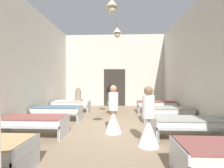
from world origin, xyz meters
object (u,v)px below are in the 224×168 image
at_px(bed_right_row_2, 167,111).
at_px(bed_left_row_3, 72,103).
at_px(bed_right_row_1, 187,123).
at_px(bed_left_row_2, 58,110).
at_px(patient_seated_primary, 149,95).
at_px(patient_seated_secondary, 78,95).
at_px(bed_left_row_1, 33,121).
at_px(potted_plant, 113,99).
at_px(nurse_near_aisle, 148,125).
at_px(nurse_mid_aisle, 113,116).
at_px(bed_right_row_3, 156,104).

xyz_separation_m(bed_right_row_2, bed_left_row_3, (-4.39, 1.90, 0.00)).
xyz_separation_m(bed_right_row_1, bed_left_row_2, (-4.39, 1.90, 0.00)).
bearing_deg(patient_seated_primary, patient_seated_secondary, -178.81).
bearing_deg(bed_left_row_2, bed_left_row_1, -90.00).
xyz_separation_m(bed_left_row_2, patient_seated_primary, (4.04, 1.97, 0.43)).
xyz_separation_m(bed_left_row_2, bed_right_row_2, (4.39, 0.00, 0.00)).
xyz_separation_m(bed_left_row_1, bed_left_row_2, (0.00, 1.90, 0.00)).
bearing_deg(bed_left_row_1, patient_seated_secondary, 84.72).
bearing_deg(potted_plant, nurse_near_aisle, -75.19).
distance_m(bed_left_row_3, nurse_near_aisle, 5.43).
xyz_separation_m(bed_left_row_1, nurse_mid_aisle, (2.32, 0.42, 0.09)).
distance_m(nurse_mid_aisle, patient_seated_secondary, 3.91).
bearing_deg(bed_right_row_3, patient_seated_secondary, -179.86).
height_order(bed_left_row_1, nurse_mid_aisle, nurse_mid_aisle).
height_order(bed_right_row_2, patient_seated_primary, patient_seated_primary).
xyz_separation_m(bed_left_row_2, nurse_near_aisle, (3.21, -2.47, 0.09)).
relative_size(bed_right_row_1, bed_right_row_2, 1.00).
relative_size(nurse_near_aisle, patient_seated_primary, 1.86).
bearing_deg(bed_left_row_3, bed_right_row_1, -40.89).
height_order(bed_left_row_1, bed_left_row_3, same).
relative_size(bed_right_row_2, bed_right_row_3, 1.00).
height_order(bed_left_row_2, bed_right_row_2, same).
xyz_separation_m(bed_left_row_1, patient_seated_secondary, (0.35, 3.79, 0.43)).
relative_size(bed_left_row_1, nurse_near_aisle, 1.28).
distance_m(bed_left_row_1, bed_right_row_1, 4.39).
bearing_deg(bed_right_row_3, bed_right_row_2, -90.00).
distance_m(bed_right_row_1, nurse_near_aisle, 1.31).
bearing_deg(bed_right_row_2, nurse_near_aisle, -115.42).
xyz_separation_m(bed_left_row_2, nurse_mid_aisle, (2.32, -1.48, 0.09)).
bearing_deg(bed_left_row_3, bed_right_row_2, -23.41).
height_order(bed_right_row_2, patient_seated_secondary, patient_seated_secondary).
xyz_separation_m(bed_left_row_1, nurse_near_aisle, (3.21, -0.57, 0.09)).
height_order(bed_right_row_3, patient_seated_primary, patient_seated_primary).
distance_m(bed_left_row_2, nurse_near_aisle, 4.05).
height_order(bed_left_row_3, patient_seated_secondary, patient_seated_secondary).
bearing_deg(bed_left_row_2, nurse_mid_aisle, -32.50).
bearing_deg(bed_right_row_1, bed_left_row_1, 180.00).
height_order(bed_right_row_1, potted_plant, potted_plant).
bearing_deg(bed_right_row_1, bed_left_row_3, 139.11).
bearing_deg(bed_left_row_1, patient_seated_primary, 43.76).
xyz_separation_m(bed_right_row_1, patient_seated_secondary, (-4.04, 3.79, 0.43)).
bearing_deg(bed_left_row_1, bed_right_row_2, 23.41).
distance_m(patient_seated_secondary, potted_plant, 1.88).
height_order(bed_left_row_1, patient_seated_secondary, patient_seated_secondary).
height_order(bed_left_row_2, nurse_near_aisle, nurse_near_aisle).
distance_m(nurse_mid_aisle, patient_seated_primary, 3.86).
relative_size(bed_left_row_2, potted_plant, 1.66).
relative_size(bed_right_row_1, patient_seated_secondary, 2.38).
height_order(bed_left_row_3, bed_right_row_3, same).
bearing_deg(potted_plant, bed_left_row_3, 168.56).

